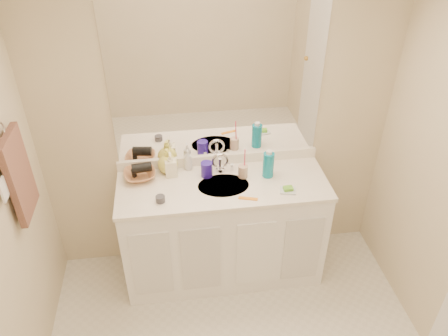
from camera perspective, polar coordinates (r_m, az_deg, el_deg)
name	(u,v)px	position (r m, az deg, el deg)	size (l,w,h in m)	color
wall_back	(218,126)	(3.19, -0.81, 5.50)	(2.60, 0.02, 2.40)	beige
vanity_cabinet	(223,231)	(3.42, -0.12, -8.18)	(1.50, 0.55, 0.85)	white
countertop	(223,185)	(3.14, -0.13, -2.27)	(1.52, 0.57, 0.03)	white
backsplash	(218,159)	(3.32, -0.73, 1.15)	(1.52, 0.03, 0.08)	white
sink_basin	(223,187)	(3.12, -0.08, -2.44)	(0.37, 0.37, 0.02)	#BBAFA3
faucet	(220,165)	(3.23, -0.51, 0.41)	(0.02, 0.02, 0.11)	silver
mirror	(218,80)	(3.03, -0.85, 11.42)	(1.48, 0.01, 1.20)	white
blue_mug	(207,169)	(3.18, -2.28, -0.17)	(0.08, 0.08, 0.11)	#291595
tan_cup	(243,171)	(3.18, 2.49, -0.43)	(0.07, 0.07, 0.10)	#D0AD92
toothbrush	(245,159)	(3.12, 2.72, 1.13)	(0.01, 0.01, 0.18)	#EE3E63
mouthwash_bottle	(268,165)	(3.17, 5.81, 0.41)	(0.08, 0.08, 0.19)	#0D83A0
soap_dish	(288,190)	(3.09, 8.35, -2.92)	(0.11, 0.09, 0.01)	silver
green_soap	(288,188)	(3.08, 8.37, -2.66)	(0.06, 0.05, 0.02)	#64B82C
orange_comb	(248,198)	(3.00, 3.16, -4.00)	(0.13, 0.03, 0.01)	orange
dark_jar	(160,199)	(2.99, -8.31, -4.03)	(0.06, 0.06, 0.04)	#3C3B43
soap_bottle_white	(188,160)	(3.25, -4.72, 1.09)	(0.06, 0.06, 0.17)	silver
soap_bottle_cream	(171,164)	(3.19, -6.97, 0.49)	(0.09, 0.09, 0.19)	#FFF6CF
soap_bottle_yellow	(167,160)	(3.23, -7.39, 0.98)	(0.15, 0.15, 0.19)	#ECE75B
wicker_basket	(140,175)	(3.23, -10.93, -0.89)	(0.23, 0.23, 0.06)	#AB6D45
hair_dryer	(142,168)	(3.19, -10.70, 0.04)	(0.07, 0.07, 0.14)	black
towel_ring	(1,132)	(2.71, -27.11, 4.26)	(0.11, 0.11, 0.01)	silver
hand_towel	(19,176)	(2.85, -25.17, -0.90)	(0.04, 0.32, 0.55)	#4F322A
switch_plate	(4,189)	(2.67, -26.83, -2.51)	(0.01, 0.09, 0.13)	white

